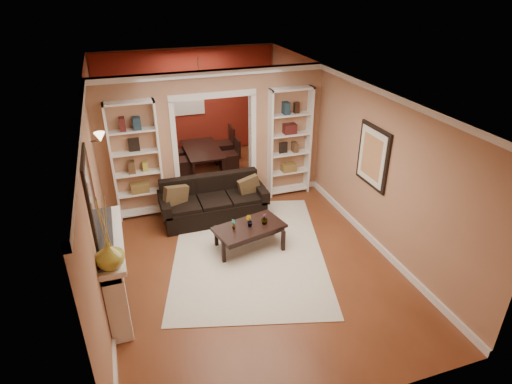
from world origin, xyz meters
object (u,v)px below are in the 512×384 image
object	(u,v)px
coffee_table	(249,237)
bookshelf_left	(136,161)
fireplace	(117,271)
bookshelf_right	(289,143)
sofa	(213,200)
dining_table	(204,159)

from	to	relation	value
coffee_table	bookshelf_left	bearing A→B (deg)	119.01
bookshelf_left	fireplace	distance (m)	2.65
coffee_table	bookshelf_right	distance (m)	2.48
sofa	fireplace	bearing A→B (deg)	-133.51
coffee_table	bookshelf_left	size ratio (longest dim) A/B	0.51
bookshelf_left	fireplace	bearing A→B (deg)	-102.05
bookshelf_left	dining_table	world-z (taller)	bookshelf_left
sofa	bookshelf_right	world-z (taller)	bookshelf_right
sofa	dining_table	xyz separation A→B (m)	(0.33, 2.40, -0.13)
dining_table	bookshelf_right	bearing A→B (deg)	-141.13
sofa	dining_table	bearing A→B (deg)	82.26
bookshelf_left	bookshelf_right	world-z (taller)	same
bookshelf_left	coffee_table	bearing A→B (deg)	-47.14
bookshelf_right	dining_table	world-z (taller)	bookshelf_right
bookshelf_left	bookshelf_right	xyz separation A→B (m)	(3.10, 0.00, 0.00)
coffee_table	dining_table	world-z (taller)	dining_table
fireplace	dining_table	bearing A→B (deg)	63.39
bookshelf_left	fireplace	world-z (taller)	bookshelf_left
coffee_table	fireplace	distance (m)	2.34
sofa	fireplace	distance (m)	2.69
bookshelf_right	dining_table	xyz separation A→B (m)	(-1.46, 1.82, -0.89)
bookshelf_left	dining_table	xyz separation A→B (m)	(1.64, 1.82, -0.89)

